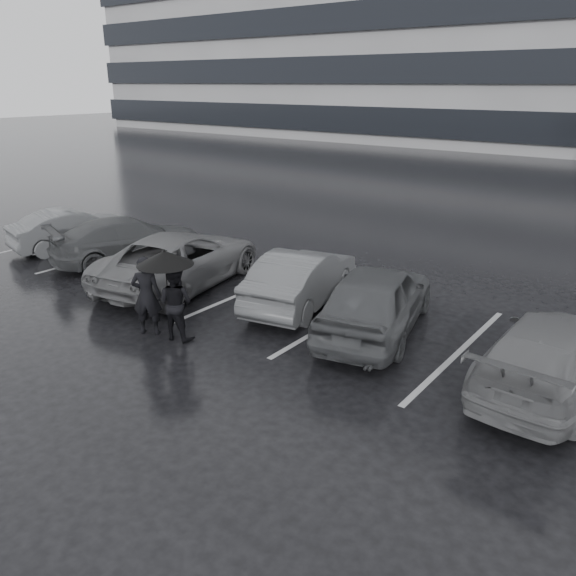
# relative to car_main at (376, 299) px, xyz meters

# --- Properties ---
(ground) EXTENTS (160.00, 160.00, 0.00)m
(ground) POSITION_rel_car_main_xyz_m (-1.57, -2.40, -0.74)
(ground) COLOR black
(ground) RESTS_ON ground
(car_main) EXTENTS (2.75, 4.65, 1.48)m
(car_main) POSITION_rel_car_main_xyz_m (0.00, 0.00, 0.00)
(car_main) COLOR black
(car_main) RESTS_ON ground
(car_west_a) EXTENTS (2.24, 4.22, 1.32)m
(car_west_a) POSITION_rel_car_main_xyz_m (-2.18, 0.32, -0.08)
(car_west_a) COLOR #323335
(car_west_a) RESTS_ON ground
(car_west_b) EXTENTS (3.28, 5.43, 1.41)m
(car_west_b) POSITION_rel_car_main_xyz_m (-5.49, -0.48, -0.04)
(car_west_b) COLOR #434345
(car_west_b) RESTS_ON ground
(car_west_c) EXTENTS (3.18, 4.83, 1.30)m
(car_west_c) POSITION_rel_car_main_xyz_m (-8.27, 0.01, -0.09)
(car_west_c) COLOR black
(car_west_c) RESTS_ON ground
(car_west_d) EXTENTS (2.13, 4.00, 1.25)m
(car_west_d) POSITION_rel_car_main_xyz_m (-10.79, -0.21, -0.11)
(car_west_d) COLOR #323335
(car_west_d) RESTS_ON ground
(car_east) EXTENTS (1.93, 4.50, 1.29)m
(car_east) POSITION_rel_car_main_xyz_m (3.55, -0.24, -0.09)
(car_east) COLOR #434345
(car_east) RESTS_ON ground
(pedestrian_left) EXTENTS (0.74, 0.68, 1.71)m
(pedestrian_left) POSITION_rel_car_main_xyz_m (-3.74, -3.01, 0.11)
(pedestrian_left) COLOR black
(pedestrian_left) RESTS_ON ground
(pedestrian_right) EXTENTS (0.86, 0.73, 1.56)m
(pedestrian_right) POSITION_rel_car_main_xyz_m (-3.08, -2.81, 0.04)
(pedestrian_right) COLOR black
(pedestrian_right) RESTS_ON ground
(umbrella) EXTENTS (1.13, 1.13, 1.92)m
(umbrella) POSITION_rel_car_main_xyz_m (-3.19, -2.91, 1.01)
(umbrella) COLOR black
(umbrella) RESTS_ON ground
(stall_stripes) EXTENTS (19.72, 5.00, 0.00)m
(stall_stripes) POSITION_rel_car_main_xyz_m (-2.37, 0.10, -0.74)
(stall_stripes) COLOR #9C9C9E
(stall_stripes) RESTS_ON ground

